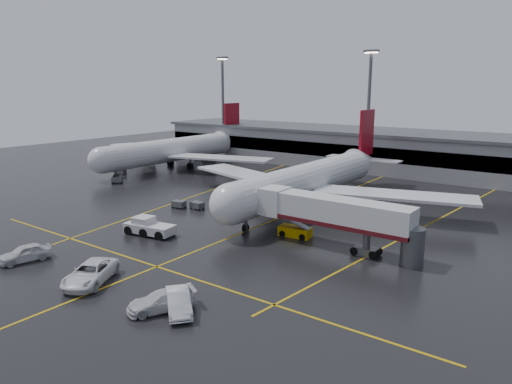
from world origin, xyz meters
The scene contains 22 objects.
ground centered at (0.00, 0.00, 0.00)m, with size 220.00×220.00×0.00m, color black.
apron_line_centre centered at (0.00, 0.00, 0.01)m, with size 0.25×90.00×0.02m, color gold.
apron_line_stop centered at (0.00, -22.00, 0.01)m, with size 60.00×0.25×0.02m, color gold.
apron_line_left centered at (-20.00, 10.00, 0.01)m, with size 0.25×70.00×0.02m, color gold.
apron_line_right centered at (18.00, 10.00, 0.01)m, with size 0.25×70.00×0.02m, color gold.
terminal centered at (0.00, 47.93, 4.32)m, with size 122.00×19.00×8.60m.
light_mast_left centered at (-45.00, 42.00, 14.47)m, with size 3.00×1.20×25.45m.
light_mast_mid centered at (-5.00, 42.00, 14.47)m, with size 3.00×1.20×25.45m.
main_airliner centered at (0.00, 9.70, 4.21)m, with size 48.80×45.60×14.10m.
second_airliner centered at (-42.00, 21.70, 4.21)m, with size 48.80×45.60×14.10m.
jet_bridge centered at (11.87, -6.00, 3.93)m, with size 19.90×3.40×6.05m.
pushback_tractor centered at (-8.99, -15.20, 0.92)m, with size 6.81×3.72×2.31m.
belt_loader centered at (6.19, -4.96, 0.63)m, with size 4.20×2.26×2.56m.
service_van_a centered at (-1.99, -28.43, 0.96)m, with size 3.18×6.90×1.92m, color white.
service_van_b centered at (7.60, -28.31, 0.83)m, with size 2.31×5.69×1.65m, color silver.
service_van_c centered at (8.93, -27.63, 0.87)m, with size 1.84×5.27×1.74m, color white.
service_van_d centered at (-12.47, -29.15, 0.90)m, with size 2.13×5.30×1.81m, color silver.
baggage_cart_a centered at (-12.74, -2.44, 0.63)m, with size 2.08×1.43×1.12m.
baggage_cart_b centered at (-15.47, -3.60, 0.63)m, with size 2.17×1.58×1.12m.
baggage_cart_c centered at (-10.82, 5.02, 0.63)m, with size 2.08×1.42×1.12m.
baggage_cart_d centered at (-45.49, 9.02, 0.63)m, with size 2.35×1.97×1.12m.
baggage_cart_e centered at (-38.67, 2.82, 0.63)m, with size 2.37×2.29×1.12m.
Camera 1 is at (35.22, -52.64, 18.20)m, focal length 32.98 mm.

